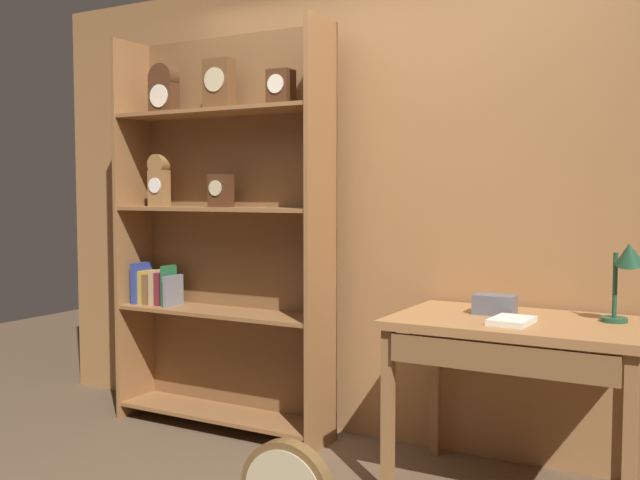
# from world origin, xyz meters

# --- Properties ---
(back_wood_panel) EXTENTS (4.80, 0.05, 2.60)m
(back_wood_panel) POSITION_xyz_m (0.00, 1.38, 1.30)
(back_wood_panel) COLOR #9E6B3D
(back_wood_panel) RESTS_ON ground
(bookshelf) EXTENTS (1.34, 0.32, 2.27)m
(bookshelf) POSITION_xyz_m (-0.96, 1.09, 1.16)
(bookshelf) COLOR brown
(bookshelf) RESTS_ON ground
(workbench) EXTENTS (1.10, 0.71, 0.80)m
(workbench) POSITION_xyz_m (0.80, 0.94, 0.70)
(workbench) COLOR #9E6B3D
(workbench) RESTS_ON ground
(desk_lamp) EXTENTS (0.18, 0.18, 0.37)m
(desk_lamp) POSITION_xyz_m (1.22, 1.06, 1.05)
(desk_lamp) COLOR #1E472D
(desk_lamp) RESTS_ON workbench
(toolbox_small) EXTENTS (0.19, 0.12, 0.09)m
(toolbox_small) POSITION_xyz_m (0.67, 1.03, 0.85)
(toolbox_small) COLOR #595960
(toolbox_small) RESTS_ON workbench
(open_repair_manual) EXTENTS (0.17, 0.23, 0.02)m
(open_repair_manual) POSITION_xyz_m (0.80, 0.83, 0.82)
(open_repair_manual) COLOR silver
(open_repair_manual) RESTS_ON workbench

